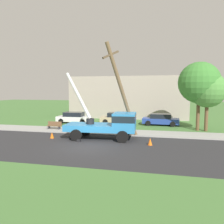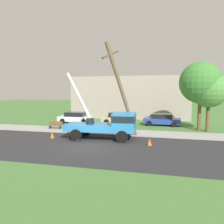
# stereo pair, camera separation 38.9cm
# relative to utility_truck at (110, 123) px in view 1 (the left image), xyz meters

# --- Properties ---
(ground_plane) EXTENTS (120.00, 120.00, 0.00)m
(ground_plane) POSITION_rel_utility_truck_xyz_m (-1.10, 9.05, -1.41)
(ground_plane) COLOR #477538
(road_asphalt) EXTENTS (80.00, 8.98, 0.01)m
(road_asphalt) POSITION_rel_utility_truck_xyz_m (-1.10, -2.95, -1.40)
(road_asphalt) COLOR #2B2B2D
(road_asphalt) RESTS_ON ground
(sidewalk_strip) EXTENTS (80.00, 3.00, 0.10)m
(sidewalk_strip) POSITION_rel_utility_truck_xyz_m (-1.10, 3.03, -1.36)
(sidewalk_strip) COLOR #9E9E99
(sidewalk_strip) RESTS_ON ground
(utility_truck) EXTENTS (6.90, 3.21, 5.98)m
(utility_truck) POSITION_rel_utility_truck_xyz_m (0.00, 0.00, 0.00)
(utility_truck) COLOR #2D84C6
(utility_truck) RESTS_ON ground
(leaning_utility_pole) EXTENTS (2.69, 3.47, 8.38)m
(leaning_utility_pole) POSITION_rel_utility_truck_xyz_m (0.98, 0.49, 2.87)
(leaning_utility_pole) COLOR brown
(leaning_utility_pole) RESTS_ON ground
(traffic_cone_ahead) EXTENTS (0.36, 0.36, 0.56)m
(traffic_cone_ahead) POSITION_rel_utility_truck_xyz_m (3.59, -1.45, -1.13)
(traffic_cone_ahead) COLOR orange
(traffic_cone_ahead) RESTS_ON ground
(traffic_cone_behind) EXTENTS (0.36, 0.36, 0.56)m
(traffic_cone_behind) POSITION_rel_utility_truck_xyz_m (-5.18, -0.83, -1.13)
(traffic_cone_behind) COLOR orange
(traffic_cone_behind) RESTS_ON ground
(traffic_cone_curbside) EXTENTS (0.36, 0.36, 0.56)m
(traffic_cone_curbside) POSITION_rel_utility_truck_xyz_m (1.04, 0.95, -1.13)
(traffic_cone_curbside) COLOR orange
(traffic_cone_curbside) RESTS_ON ground
(parked_sedan_white) EXTENTS (4.47, 2.14, 1.42)m
(parked_sedan_white) POSITION_rel_utility_truck_xyz_m (-6.85, 8.40, -0.70)
(parked_sedan_white) COLOR silver
(parked_sedan_white) RESTS_ON ground
(parked_sedan_tan) EXTENTS (4.50, 2.19, 1.42)m
(parked_sedan_tan) POSITION_rel_utility_truck_xyz_m (-1.11, 9.11, -0.70)
(parked_sedan_tan) COLOR tan
(parked_sedan_tan) RESTS_ON ground
(parked_sedan_blue) EXTENTS (4.48, 2.15, 1.42)m
(parked_sedan_blue) POSITION_rel_utility_truck_xyz_m (4.38, 8.86, -0.70)
(parked_sedan_blue) COLOR #263F99
(parked_sedan_blue) RESTS_ON ground
(park_bench) EXTENTS (1.60, 0.45, 0.90)m
(park_bench) POSITION_rel_utility_truck_xyz_m (-6.97, 3.10, -0.95)
(park_bench) COLOR brown
(park_bench) RESTS_ON ground
(roadside_tree_near) EXTENTS (3.73, 3.73, 6.24)m
(roadside_tree_near) POSITION_rel_utility_truck_xyz_m (9.08, 5.93, 2.94)
(roadside_tree_near) COLOR brown
(roadside_tree_near) RESTS_ON ground
(roadside_tree_far) EXTENTS (4.36, 4.36, 7.29)m
(roadside_tree_far) POSITION_rel_utility_truck_xyz_m (8.26, 6.10, 3.68)
(roadside_tree_far) COLOR brown
(roadside_tree_far) RESTS_ON ground
(lowrise_building_backdrop) EXTENTS (18.00, 6.00, 6.40)m
(lowrise_building_backdrop) POSITION_rel_utility_truck_xyz_m (-0.69, 16.37, 1.79)
(lowrise_building_backdrop) COLOR #A5998C
(lowrise_building_backdrop) RESTS_ON ground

